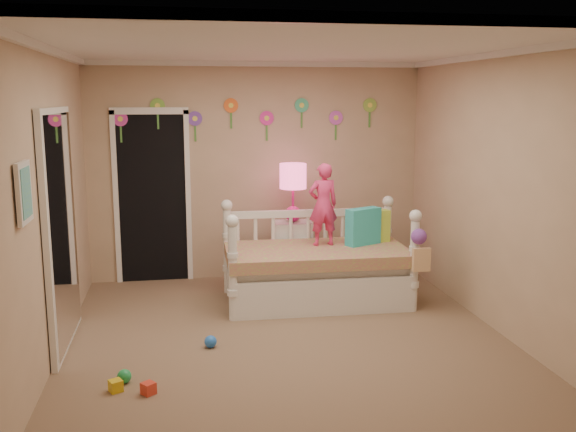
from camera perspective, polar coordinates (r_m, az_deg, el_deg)
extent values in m
cube|color=#7F684C|center=(5.91, 0.03, -11.15)|extent=(4.00, 4.50, 0.01)
cube|color=white|center=(5.51, 0.03, 14.86)|extent=(4.00, 4.50, 0.01)
cube|color=tan|center=(7.77, -2.79, 3.98)|extent=(4.00, 0.01, 2.60)
cube|color=tan|center=(5.59, -20.62, 0.75)|extent=(0.01, 4.50, 2.60)
cube|color=tan|center=(6.22, 18.51, 1.81)|extent=(0.01, 4.50, 2.60)
cube|color=#25BDA7|center=(7.04, 6.71, -0.93)|extent=(0.42, 0.30, 0.40)
cube|color=#BBE445|center=(7.17, 7.56, -0.92)|extent=(0.40, 0.22, 0.36)
imported|color=#F53777|center=(6.92, 3.14, 1.03)|extent=(0.35, 0.25, 0.90)
cube|color=white|center=(7.59, 0.44, -3.28)|extent=(0.48, 0.38, 0.75)
sphere|color=#DA1D7E|center=(7.49, 0.44, 0.18)|extent=(0.19, 0.19, 0.19)
cylinder|color=#DA1D7E|center=(7.46, 0.44, 1.67)|extent=(0.03, 0.03, 0.39)
cylinder|color=#F34881|center=(7.43, 0.45, 3.57)|extent=(0.31, 0.31, 0.29)
cube|color=black|center=(7.74, -11.98, 1.76)|extent=(0.90, 0.04, 2.07)
cube|color=white|center=(5.92, -19.55, -1.14)|extent=(0.07, 1.30, 2.10)
cube|color=white|center=(4.68, -22.47, 1.94)|extent=(0.05, 0.34, 0.42)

